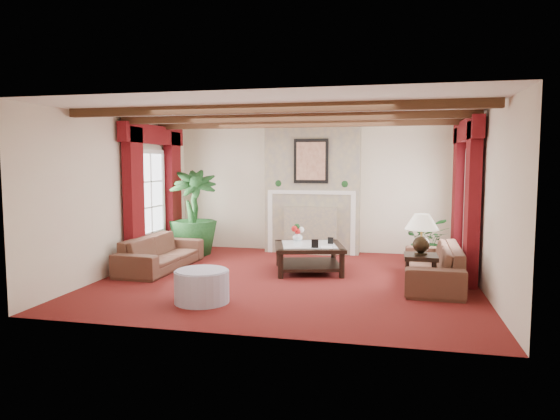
% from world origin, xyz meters
% --- Properties ---
extents(floor, '(6.00, 6.00, 0.00)m').
position_xyz_m(floor, '(0.00, 0.00, 0.00)').
color(floor, '#490E0D').
rests_on(floor, ground).
extents(ceiling, '(6.00, 6.00, 0.00)m').
position_xyz_m(ceiling, '(0.00, 0.00, 2.70)').
color(ceiling, white).
rests_on(ceiling, floor).
extents(back_wall, '(6.00, 0.02, 2.70)m').
position_xyz_m(back_wall, '(0.00, 2.75, 1.35)').
color(back_wall, beige).
rests_on(back_wall, ground).
extents(left_wall, '(0.02, 5.50, 2.70)m').
position_xyz_m(left_wall, '(-3.00, 0.00, 1.35)').
color(left_wall, beige).
rests_on(left_wall, ground).
extents(right_wall, '(0.02, 5.50, 2.70)m').
position_xyz_m(right_wall, '(3.00, 0.00, 1.35)').
color(right_wall, beige).
rests_on(right_wall, ground).
extents(ceiling_beams, '(6.00, 3.00, 0.12)m').
position_xyz_m(ceiling_beams, '(0.00, 0.00, 2.64)').
color(ceiling_beams, '#321D10').
rests_on(ceiling_beams, ceiling).
extents(fireplace, '(2.00, 0.52, 2.70)m').
position_xyz_m(fireplace, '(0.00, 2.55, 2.70)').
color(fireplace, '#9C8B65').
rests_on(fireplace, ground).
extents(french_door_left, '(0.10, 1.10, 2.16)m').
position_xyz_m(french_door_left, '(-2.97, 1.00, 2.13)').
color(french_door_left, white).
rests_on(french_door_left, ground).
extents(french_door_right, '(0.10, 1.10, 2.16)m').
position_xyz_m(french_door_right, '(2.97, 1.00, 2.13)').
color(french_door_right, white).
rests_on(french_door_right, ground).
extents(curtains_left, '(0.20, 2.40, 2.55)m').
position_xyz_m(curtains_left, '(-2.86, 1.00, 2.55)').
color(curtains_left, '#4F0A0B').
rests_on(curtains_left, ground).
extents(curtains_right, '(0.20, 2.40, 2.55)m').
position_xyz_m(curtains_right, '(2.86, 1.00, 2.55)').
color(curtains_right, '#4F0A0B').
rests_on(curtains_right, ground).
extents(sofa_left, '(2.08, 0.75, 0.80)m').
position_xyz_m(sofa_left, '(-2.42, 0.29, 0.40)').
color(sofa_left, '#350E16').
rests_on(sofa_left, ground).
extents(sofa_right, '(2.18, 0.75, 0.84)m').
position_xyz_m(sofa_right, '(2.29, 0.18, 0.42)').
color(sofa_right, '#350E16').
rests_on(sofa_right, ground).
extents(potted_palm, '(2.23, 2.46, 0.99)m').
position_xyz_m(potted_palm, '(-2.38, 1.73, 0.49)').
color(potted_palm, black).
rests_on(potted_palm, ground).
extents(small_plant, '(1.07, 1.13, 0.71)m').
position_xyz_m(small_plant, '(2.33, 1.71, 0.36)').
color(small_plant, black).
rests_on(small_plant, ground).
extents(coffee_table, '(1.43, 1.43, 0.48)m').
position_xyz_m(coffee_table, '(0.24, 0.64, 0.24)').
color(coffee_table, black).
rests_on(coffee_table, ground).
extents(side_table, '(0.53, 0.53, 0.56)m').
position_xyz_m(side_table, '(2.08, -0.38, 0.28)').
color(side_table, black).
rests_on(side_table, ground).
extents(ottoman, '(0.75, 0.75, 0.44)m').
position_xyz_m(ottoman, '(-0.89, -1.60, 0.22)').
color(ottoman, '#9390A3').
rests_on(ottoman, ground).
extents(table_lamp, '(0.49, 0.49, 0.62)m').
position_xyz_m(table_lamp, '(2.08, -0.38, 0.88)').
color(table_lamp, black).
rests_on(table_lamp, side_table).
extents(flower_vase, '(0.32, 0.32, 0.18)m').
position_xyz_m(flower_vase, '(-0.02, 0.97, 0.57)').
color(flower_vase, silver).
rests_on(flower_vase, coffee_table).
extents(book, '(0.20, 0.08, 0.27)m').
position_xyz_m(book, '(0.49, 0.32, 0.61)').
color(book, black).
rests_on(book, coffee_table).
extents(photo_frame_a, '(0.12, 0.05, 0.16)m').
position_xyz_m(photo_frame_a, '(0.40, 0.27, 0.56)').
color(photo_frame_a, black).
rests_on(photo_frame_a, coffee_table).
extents(photo_frame_b, '(0.10, 0.04, 0.13)m').
position_xyz_m(photo_frame_b, '(0.61, 0.74, 0.55)').
color(photo_frame_b, black).
rests_on(photo_frame_b, coffee_table).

